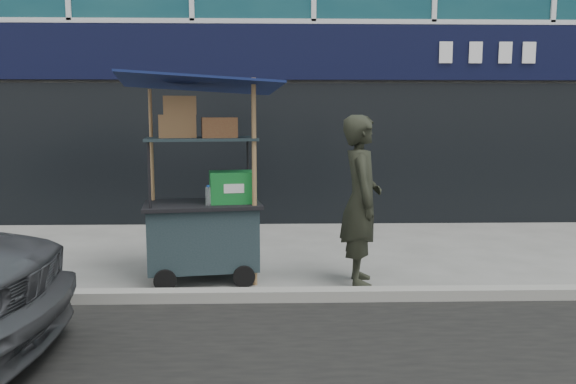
{
  "coord_description": "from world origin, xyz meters",
  "views": [
    {
      "loc": [
        -0.68,
        -5.66,
        1.85
      ],
      "look_at": [
        -0.5,
        1.2,
        0.92
      ],
      "focal_mm": 35.0,
      "sensor_mm": 36.0,
      "label": 1
    }
  ],
  "objects": [
    {
      "name": "ground",
      "position": [
        0.0,
        0.0,
        0.0
      ],
      "size": [
        80.0,
        80.0,
        0.0
      ],
      "primitive_type": "plane",
      "color": "slate",
      "rests_on": "ground"
    },
    {
      "name": "curb",
      "position": [
        0.0,
        -0.2,
        0.06
      ],
      "size": [
        80.0,
        0.18,
        0.12
      ],
      "primitive_type": "cube",
      "color": "gray",
      "rests_on": "ground"
    },
    {
      "name": "vendor_cart",
      "position": [
        -1.46,
        0.56,
        0.81
      ],
      "size": [
        1.87,
        1.45,
        2.3
      ],
      "rotation": [
        0.0,
        0.0,
        0.16
      ],
      "color": "#1B2A2E",
      "rests_on": "ground"
    },
    {
      "name": "vendor_man",
      "position": [
        0.28,
        0.39,
        0.93
      ],
      "size": [
        0.48,
        0.7,
        1.86
      ],
      "primitive_type": "imported",
      "rotation": [
        0.0,
        0.0,
        1.52
      ],
      "color": "black",
      "rests_on": "ground"
    }
  ]
}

